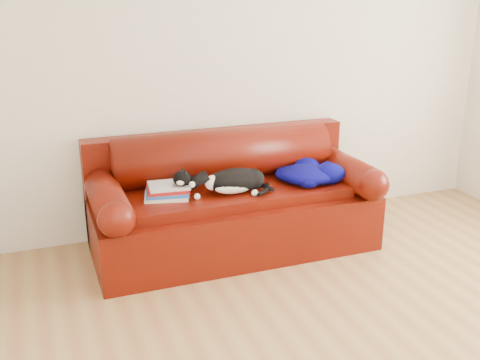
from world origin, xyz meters
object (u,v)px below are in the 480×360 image
object	(u,v)px
cat	(234,181)
blanket	(309,173)
sofa_base	(233,219)
book_stack	(168,191)

from	to	relation	value
cat	blanket	xyz separation A→B (m)	(0.62, 0.03, -0.02)
sofa_base	book_stack	xyz separation A→B (m)	(-0.51, -0.06, 0.31)
sofa_base	cat	world-z (taller)	cat
sofa_base	blanket	xyz separation A→B (m)	(0.58, -0.10, 0.33)
cat	blanket	size ratio (longest dim) A/B	1.17
book_stack	cat	world-z (taller)	cat
sofa_base	cat	xyz separation A→B (m)	(-0.04, -0.13, 0.35)
book_stack	blanket	distance (m)	1.10
book_stack	blanket	bearing A→B (deg)	-2.16
sofa_base	cat	size ratio (longest dim) A/B	3.48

